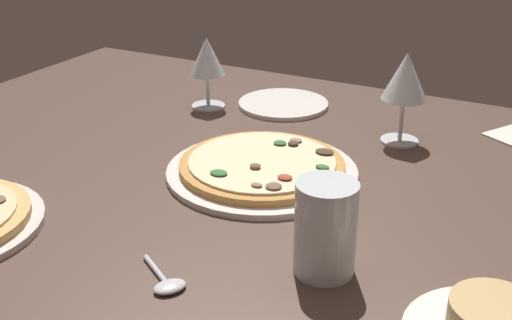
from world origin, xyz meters
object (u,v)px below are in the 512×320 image
(wine_glass_near, at_px, (207,59))
(spoon, at_px, (167,283))
(pizza_main, at_px, (262,168))
(wine_glass_far, at_px, (405,79))
(side_plate, at_px, (283,104))
(water_glass, at_px, (325,234))

(wine_glass_near, distance_m, spoon, 0.64)
(pizza_main, height_order, wine_glass_far, wine_glass_far)
(pizza_main, relative_size, wine_glass_far, 1.87)
(wine_glass_far, bearing_deg, side_plate, -15.63)
(water_glass, relative_size, side_plate, 0.64)
(wine_glass_near, height_order, spoon, wine_glass_near)
(side_plate, bearing_deg, water_glass, 120.25)
(wine_glass_near, relative_size, water_glass, 1.22)
(pizza_main, bearing_deg, wine_glass_near, -43.80)
(side_plate, distance_m, spoon, 0.66)
(spoon, bearing_deg, side_plate, -76.60)
(wine_glass_far, height_order, side_plate, wine_glass_far)
(wine_glass_far, bearing_deg, spoon, 78.35)
(wine_glass_far, bearing_deg, pizza_main, 56.61)
(pizza_main, bearing_deg, side_plate, -70.32)
(side_plate, bearing_deg, spoon, 103.40)
(wine_glass_near, xyz_separation_m, spoon, (-0.29, 0.57, -0.10))
(side_plate, bearing_deg, wine_glass_near, 29.22)
(wine_glass_near, distance_m, side_plate, 0.18)
(pizza_main, bearing_deg, water_glass, 132.65)
(wine_glass_far, relative_size, water_glass, 1.38)
(side_plate, xyz_separation_m, spoon, (-0.15, 0.64, 0.00))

